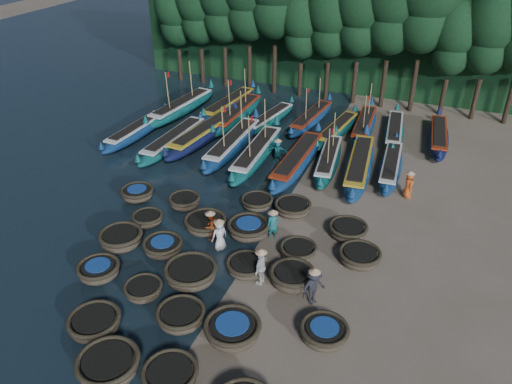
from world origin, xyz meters
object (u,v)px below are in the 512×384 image
at_px(long_boat_1, 174,140).
at_px(long_boat_5, 297,160).
at_px(coracle_15, 148,219).
at_px(long_boat_10, 229,105).
at_px(coracle_10, 121,238).
at_px(coracle_6, 144,289).
at_px(long_boat_0, 137,131).
at_px(fisherman_2, 211,225).
at_px(coracle_18, 298,251).
at_px(coracle_20, 137,193).
at_px(coracle_1, 95,323).
at_px(coracle_2, 108,365).
at_px(long_boat_15, 364,126).
at_px(long_boat_7, 359,165).
at_px(long_boat_13, 311,118).
at_px(fisherman_3, 314,286).
at_px(coracle_7, 181,316).
at_px(coracle_23, 293,207).
at_px(fisherman_6, 409,184).
at_px(long_boat_4, 257,153).
at_px(long_boat_16, 394,131).
at_px(long_boat_2, 204,134).
at_px(long_boat_3, 233,143).
at_px(coracle_5, 99,270).
at_px(long_boat_11, 237,114).
at_px(coracle_9, 324,332).
at_px(long_boat_17, 438,136).
at_px(long_boat_8, 391,166).
at_px(coracle_16, 205,223).
at_px(long_boat_12, 270,119).
at_px(long_boat_14, 337,130).
at_px(coracle_24, 348,230).
at_px(coracle_12, 191,273).
at_px(coracle_19, 360,256).
at_px(coracle_8, 233,329).
at_px(long_boat_6, 328,160).
at_px(fisherman_5, 278,150).
at_px(coracle_11, 163,246).
at_px(fisherman_1, 273,223).
at_px(coracle_3, 170,375).
at_px(fisherman_4, 261,266).
at_px(coracle_22, 257,202).
at_px(coracle_13, 247,266).
at_px(coracle_21, 185,201).

height_order(long_boat_1, long_boat_5, long_boat_5).
bearing_deg(coracle_15, long_boat_10, 99.33).
bearing_deg(coracle_10, coracle_6, -41.69).
relative_size(long_boat_0, fisherman_2, 4.44).
bearing_deg(coracle_18, coracle_20, 170.82).
bearing_deg(coracle_1, coracle_2, -40.76).
bearing_deg(long_boat_15, long_boat_7, -84.34).
relative_size(long_boat_13, fisherman_3, 3.99).
distance_m(coracle_2, coracle_7, 3.34).
distance_m(long_boat_5, fisherman_3, 11.97).
height_order(coracle_23, fisherman_2, fisherman_2).
xyz_separation_m(coracle_15, coracle_20, (-1.89, 1.93, 0.05)).
xyz_separation_m(coracle_18, long_boat_15, (-0.00, 15.59, 0.16)).
relative_size(coracle_10, fisherman_6, 1.43).
relative_size(long_boat_4, fisherman_2, 5.10).
bearing_deg(long_boat_16, coracle_1, -115.42).
distance_m(long_boat_2, long_boat_3, 2.54).
relative_size(coracle_5, long_boat_11, 0.23).
xyz_separation_m(coracle_9, coracle_23, (-3.89, 8.06, -0.03)).
xyz_separation_m(coracle_15, long_boat_17, (13.18, 15.94, 0.15)).
distance_m(long_boat_7, long_boat_8, 1.96).
bearing_deg(coracle_16, long_boat_2, 117.34).
distance_m(long_boat_12, long_boat_14, 5.16).
xyz_separation_m(long_boat_3, long_boat_14, (5.86, 4.98, -0.11)).
bearing_deg(coracle_15, long_boat_8, 43.64).
height_order(coracle_23, coracle_24, coracle_24).
xyz_separation_m(coracle_1, coracle_10, (-2.24, 5.01, 0.07)).
distance_m(coracle_12, long_boat_8, 14.96).
distance_m(long_boat_10, long_boat_14, 9.17).
bearing_deg(coracle_19, coracle_5, -153.37).
relative_size(coracle_10, coracle_24, 1.06).
bearing_deg(coracle_7, coracle_15, 132.43).
distance_m(coracle_8, long_boat_6, 15.16).
relative_size(long_boat_3, fisherman_5, 5.28).
distance_m(coracle_6, coracle_8, 4.55).
bearing_deg(long_boat_12, coracle_11, -77.60).
bearing_deg(fisherman_1, coracle_8, -111.95).
bearing_deg(coracle_3, fisherman_4, 80.29).
distance_m(coracle_1, coracle_5, 3.28).
xyz_separation_m(long_boat_10, fisherman_5, (6.45, -6.65, 0.23)).
distance_m(coracle_5, long_boat_1, 13.48).
xyz_separation_m(coracle_18, long_boat_10, (-10.68, 15.59, 0.20)).
height_order(coracle_1, coracle_2, coracle_2).
bearing_deg(coracle_22, long_boat_10, 120.60).
xyz_separation_m(coracle_8, long_boat_7, (1.78, 14.95, 0.16)).
bearing_deg(coracle_1, long_boat_3, 95.16).
bearing_deg(long_boat_0, coracle_7, -48.85).
height_order(long_boat_7, long_boat_11, long_boat_11).
bearing_deg(coracle_13, coracle_21, 144.00).
distance_m(coracle_12, coracle_18, 5.17).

